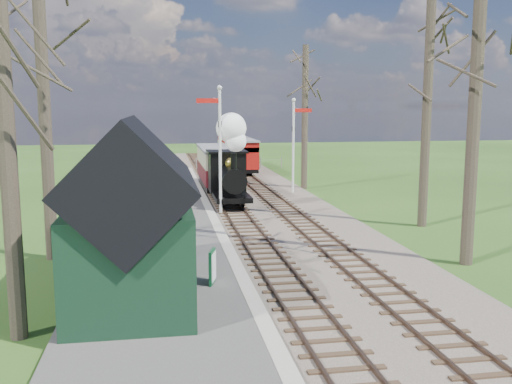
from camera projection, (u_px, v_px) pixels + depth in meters
ground at (332, 354)px, 12.19m from camera, size 140.00×140.00×0.00m
distant_hills at (200, 265)px, 77.61m from camera, size 114.40×48.00×22.02m
ballast_bed at (244, 194)px, 33.85m from camera, size 8.00×60.00×0.10m
track_near at (222, 194)px, 33.63m from camera, size 1.60×60.00×0.15m
track_far at (265, 193)px, 34.05m from camera, size 1.60×60.00×0.15m
platform at (163, 223)px, 25.25m from camera, size 5.00×44.00×0.20m
coping_strip at (214, 222)px, 25.63m from camera, size 0.40×44.00×0.21m
station_shed at (132, 220)px, 15.04m from camera, size 3.25×6.30×4.78m
semaphore_near at (219, 141)px, 27.12m from camera, size 1.22×0.24×6.22m
semaphore_far at (295, 138)px, 33.86m from camera, size 1.22×0.24×5.72m
bare_trees at (290, 107)px, 21.48m from camera, size 15.51×22.39×12.00m
fence_line at (207, 163)px, 47.26m from camera, size 12.60×0.08×1.00m
locomotive at (230, 166)px, 29.40m from camera, size 1.89×4.42×4.74m
coach at (218, 166)px, 35.40m from camera, size 2.21×7.58×2.33m
red_carriage_a at (241, 155)px, 43.76m from camera, size 2.08×5.16×2.19m
red_carriage_b at (232, 150)px, 49.12m from camera, size 2.08×5.16×2.19m
sign_board at (212, 267)px, 16.30m from camera, size 0.27×0.67×0.99m
bench at (174, 268)px, 16.51m from camera, size 0.84×1.60×0.88m
person at (190, 267)px, 15.62m from camera, size 0.50×0.59×1.37m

